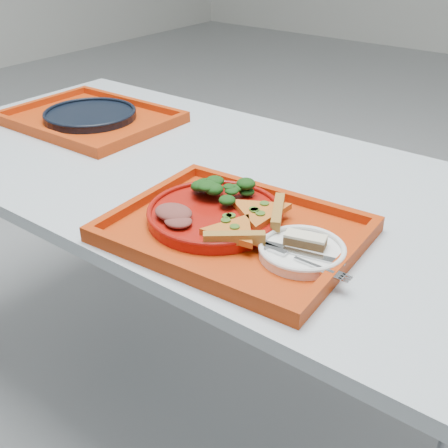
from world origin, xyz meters
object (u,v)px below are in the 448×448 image
Objects in this scene: tray_far at (91,120)px; dessert_bar at (305,240)px; dinner_plate at (215,216)px; tray_main at (235,233)px; navy_plate at (90,116)px.

dessert_bar is at bearing -16.79° from tray_far.
dessert_bar is at bearing 1.56° from dinner_plate.
dinner_plate is (-0.05, 0.01, 0.02)m from tray_main.
dessert_bar is at bearing 2.43° from tray_main.
tray_main is 1.73× the size of navy_plate.
tray_main is 1.00× the size of tray_far.
tray_far is 0.01m from navy_plate.
dinner_plate is at bearing -20.95° from navy_plate.
dessert_bar is (0.85, -0.24, 0.02)m from navy_plate.
dinner_plate is 1.00× the size of navy_plate.
navy_plate is (0.00, 0.00, 0.01)m from tray_far.
dessert_bar is (0.85, -0.24, 0.03)m from tray_far.
dessert_bar is (0.14, 0.02, 0.03)m from tray_main.
dinner_plate reaches higher than tray_far.
tray_far is at bearing 148.36° from dessert_bar.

